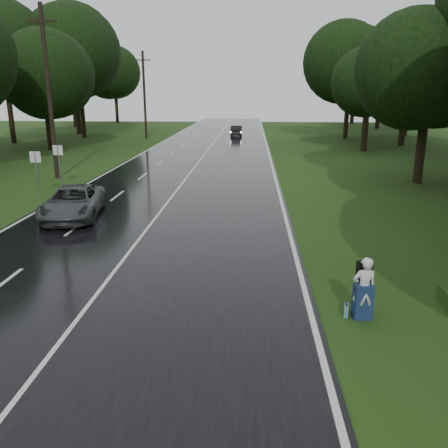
# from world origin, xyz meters

# --- Properties ---
(ground) EXTENTS (160.00, 160.00, 0.00)m
(ground) POSITION_xyz_m (0.00, 0.00, 0.00)
(ground) COLOR #224113
(ground) RESTS_ON ground
(road) EXTENTS (12.00, 140.00, 0.04)m
(road) POSITION_xyz_m (0.00, 20.00, 0.02)
(road) COLOR black
(road) RESTS_ON ground
(lane_center) EXTENTS (0.12, 140.00, 0.01)m
(lane_center) POSITION_xyz_m (0.00, 20.00, 0.04)
(lane_center) COLOR silver
(lane_center) RESTS_ON road
(grey_car) EXTENTS (3.02, 5.24, 1.37)m
(grey_car) POSITION_xyz_m (-3.67, 9.52, 0.73)
(grey_car) COLOR #434648
(grey_car) RESTS_ON road
(far_car) EXTENTS (1.39, 3.97, 1.31)m
(far_car) POSITION_xyz_m (2.24, 50.04, 0.69)
(far_car) COLOR black
(far_car) RESTS_ON road
(hitchhiker) EXTENTS (0.64, 0.59, 1.62)m
(hitchhiker) POSITION_xyz_m (7.05, 0.62, 0.75)
(hitchhiker) COLOR silver
(hitchhiker) RESTS_ON ground
(suitcase) EXTENTS (0.19, 0.40, 0.27)m
(suitcase) POSITION_xyz_m (6.69, 0.75, 0.14)
(suitcase) COLOR teal
(suitcase) RESTS_ON ground
(utility_pole_mid) EXTENTS (1.80, 0.28, 10.61)m
(utility_pole_mid) POSITION_xyz_m (-8.50, 19.25, 0.00)
(utility_pole_mid) COLOR black
(utility_pole_mid) RESTS_ON ground
(utility_pole_far) EXTENTS (1.80, 0.28, 10.03)m
(utility_pole_far) POSITION_xyz_m (-8.50, 45.72, 0.00)
(utility_pole_far) COLOR black
(utility_pole_far) RESTS_ON ground
(road_sign_a) EXTENTS (0.58, 0.10, 2.43)m
(road_sign_a) POSITION_xyz_m (-7.20, 13.75, 0.00)
(road_sign_a) COLOR white
(road_sign_a) RESTS_ON ground
(road_sign_b) EXTENTS (0.59, 0.10, 2.44)m
(road_sign_b) POSITION_xyz_m (-7.20, 16.69, 0.00)
(road_sign_b) COLOR white
(road_sign_b) RESTS_ON ground
(tree_left_e) EXTENTS (7.57, 7.57, 11.83)m
(tree_left_e) POSITION_xyz_m (-15.35, 34.27, 0.00)
(tree_left_e) COLOR black
(tree_left_e) RESTS_ON ground
(tree_left_f) EXTENTS (11.35, 11.35, 17.73)m
(tree_left_f) POSITION_xyz_m (-16.58, 46.93, 0.00)
(tree_left_f) COLOR black
(tree_left_f) RESTS_ON ground
(tree_right_d) EXTENTS (7.79, 7.79, 12.17)m
(tree_right_d) POSITION_xyz_m (14.58, 19.02, 0.00)
(tree_right_d) COLOR black
(tree_right_d) RESTS_ON ground
(tree_right_e) EXTENTS (7.48, 7.48, 11.68)m
(tree_right_e) POSITION_xyz_m (14.92, 35.03, 0.00)
(tree_right_e) COLOR black
(tree_right_e) RESTS_ON ground
(tree_right_f) EXTENTS (9.98, 9.98, 15.60)m
(tree_right_f) POSITION_xyz_m (15.66, 47.95, 0.00)
(tree_right_f) COLOR black
(tree_right_f) RESTS_ON ground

